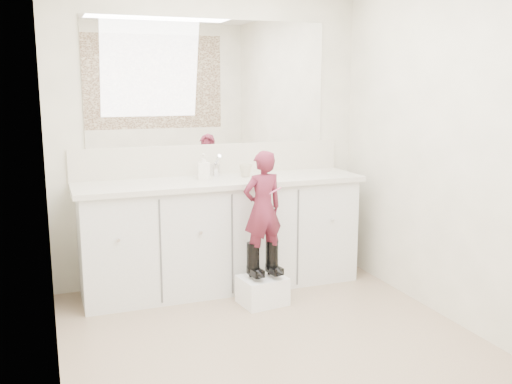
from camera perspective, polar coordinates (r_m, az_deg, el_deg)
name	(u,v)px	position (r m, az deg, el deg)	size (l,w,h in m)	color
floor	(280,350)	(3.69, 2.46, -15.49)	(3.00, 3.00, 0.00)	#8C705C
wall_back	(211,137)	(4.74, -4.57, 5.52)	(2.60, 2.60, 0.00)	beige
wall_front	(455,213)	(2.07, 19.28, -1.96)	(2.60, 2.60, 0.00)	beige
wall_left	(46,171)	(3.07, -20.29, 2.00)	(3.00, 3.00, 0.00)	beige
wall_right	(462,150)	(4.03, 19.92, 3.97)	(3.00, 3.00, 0.00)	beige
vanity_cabinet	(221,236)	(4.62, -3.48, -4.38)	(2.20, 0.55, 0.85)	silver
countertop	(221,182)	(4.51, -3.48, 1.04)	(2.28, 0.58, 0.04)	beige
backsplash	(211,159)	(4.75, -4.49, 3.29)	(2.28, 0.03, 0.25)	beige
mirror	(210,83)	(4.71, -4.61, 10.85)	(2.00, 0.02, 1.00)	white
dot_panel	(462,79)	(2.03, 19.90, 10.61)	(2.00, 0.01, 1.20)	#472819
faucet	(215,170)	(4.66, -4.09, 2.21)	(0.08, 0.08, 0.10)	silver
cup	(246,170)	(4.62, -1.05, 2.18)	(0.11, 0.11, 0.10)	beige
soap_bottle	(203,167)	(4.50, -5.28, 2.55)	(0.09, 0.09, 0.20)	white
step_stool	(262,290)	(4.35, 0.65, -9.80)	(0.33, 0.27, 0.21)	white
boot_left	(253,261)	(4.24, -0.30, -6.87)	(0.10, 0.18, 0.27)	black
boot_right	(272,258)	(4.29, 1.59, -6.66)	(0.10, 0.18, 0.27)	black
toddler	(263,208)	(4.17, 0.67, -1.66)	(0.31, 0.20, 0.85)	#9D304C
toothbrush	(273,192)	(4.14, 1.71, 0.02)	(0.01, 0.01, 0.14)	pink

